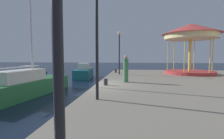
% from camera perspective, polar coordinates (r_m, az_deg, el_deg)
% --- Properties ---
extents(ground_plane, '(120.00, 120.00, 0.00)m').
position_cam_1_polar(ground_plane, '(10.79, -5.60, -9.25)').
color(ground_plane, black).
extents(quay_dock, '(14.57, 24.39, 0.80)m').
position_cam_1_polar(quay_dock, '(11.62, 32.48, -6.92)').
color(quay_dock, gray).
rests_on(quay_dock, ground).
extents(motorboat_teal, '(2.21, 4.71, 1.79)m').
position_cam_1_polar(motorboat_teal, '(20.06, -9.61, -0.95)').
color(motorboat_teal, '#19606B').
rests_on(motorboat_teal, ground).
extents(sailboat_green, '(2.96, 7.29, 7.39)m').
position_cam_1_polar(sailboat_green, '(12.11, -27.59, -4.96)').
color(sailboat_green, '#236638').
rests_on(sailboat_green, ground).
extents(motorboat_navy, '(2.16, 4.12, 1.55)m').
position_cam_1_polar(motorboat_navy, '(20.57, -26.31, -1.55)').
color(motorboat_navy, '#19214C').
rests_on(motorboat_navy, ground).
extents(carousel, '(5.67, 5.67, 5.06)m').
position_cam_1_polar(carousel, '(18.80, 25.33, 10.14)').
color(carousel, '#B23333').
rests_on(carousel, quay_dock).
extents(lamp_post_mid_promenade, '(0.36, 0.36, 4.37)m').
position_cam_1_polar(lamp_post_mid_promenade, '(6.84, -5.23, 14.79)').
color(lamp_post_mid_promenade, black).
rests_on(lamp_post_mid_promenade, quay_dock).
extents(lamp_post_far_end, '(0.36, 0.36, 4.21)m').
position_cam_1_polar(lamp_post_far_end, '(16.43, 2.53, 8.40)').
color(lamp_post_far_end, black).
rests_on(lamp_post_far_end, quay_dock).
extents(bollard_north, '(0.24, 0.24, 0.40)m').
position_cam_1_polar(bollard_north, '(10.23, -2.17, -4.27)').
color(bollard_north, '#2D2D33').
rests_on(bollard_north, quay_dock).
extents(bollard_center, '(0.24, 0.24, 0.40)m').
position_cam_1_polar(bollard_center, '(18.29, 1.27, -0.43)').
color(bollard_center, '#2D2D33').
rests_on(bollard_center, quay_dock).
extents(person_by_the_water, '(0.34, 0.34, 1.85)m').
position_cam_1_polar(person_by_the_water, '(11.45, 4.77, 0.01)').
color(person_by_the_water, '#387247').
rests_on(person_by_the_water, quay_dock).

